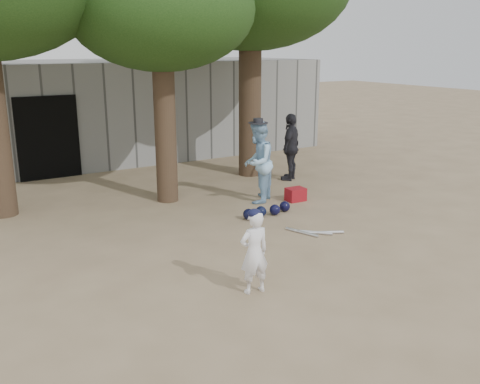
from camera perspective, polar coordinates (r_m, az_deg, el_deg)
ground at (r=8.69m, az=0.06°, el=-8.11°), size 70.00×70.00×0.00m
boy_player at (r=7.65m, az=1.52°, el=-6.47°), size 0.47×0.32×1.23m
spectator_blue at (r=12.04m, az=1.91°, el=3.18°), size 1.13×1.12×1.84m
spectator_dark at (r=14.17m, az=5.44°, el=4.80°), size 1.09×0.95×1.76m
red_bag at (r=12.36m, az=5.95°, el=-0.26°), size 0.44×0.34×0.30m
back_building at (r=17.73m, az=-17.85°, el=8.28°), size 16.00×5.24×3.00m
helmet_row at (r=11.24m, az=2.95°, el=-1.98°), size 1.19×0.31×0.23m
bat_pile at (r=10.28m, az=7.83°, el=-4.28°), size 0.84×0.78×0.06m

